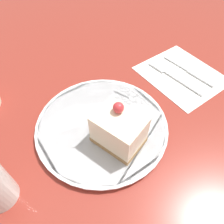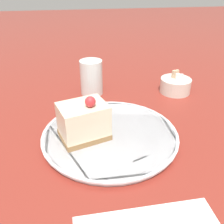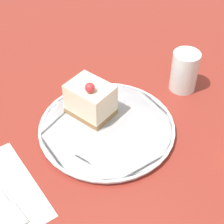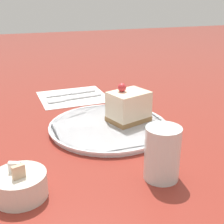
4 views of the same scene
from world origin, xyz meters
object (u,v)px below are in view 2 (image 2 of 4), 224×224
plate (110,135)px  sugar_bowl (175,85)px  cake_slice (84,121)px  drinking_glass (90,78)px

plate → sugar_bowl: (-0.20, 0.22, 0.01)m
cake_slice → drinking_glass: 0.24m
plate → sugar_bowl: sugar_bowl is taller
cake_slice → sugar_bowl: cake_slice is taller
plate → cake_slice: bearing=-84.2°
plate → cake_slice: (0.01, -0.05, 0.04)m
plate → cake_slice: cake_slice is taller
sugar_bowl → plate: bearing=-47.9°
sugar_bowl → drinking_glass: bearing=-96.7°
sugar_bowl → cake_slice: bearing=-53.3°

